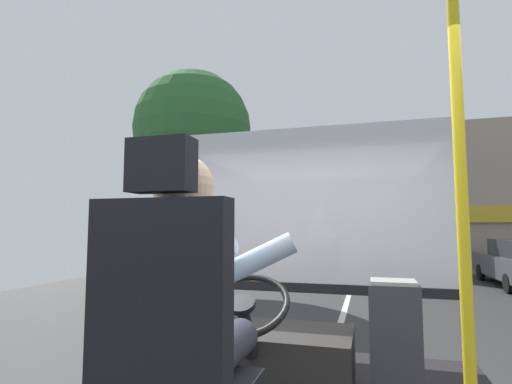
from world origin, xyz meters
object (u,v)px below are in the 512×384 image
at_px(handrail_pole, 463,215).
at_px(parked_car_black, 473,253).
at_px(parked_car_blue, 443,247).
at_px(bus_driver, 188,296).
at_px(fare_box, 395,348).
at_px(steering_console, 263,359).
at_px(driver_seat, 173,364).

relative_size(handrail_pole, parked_car_black, 0.55).
relative_size(handrail_pole, parked_car_blue, 0.50).
distance_m(bus_driver, handrail_pole, 1.06).
bearing_deg(bus_driver, parked_car_blue, 78.52).
xyz_separation_m(bus_driver, fare_box, (0.78, 1.03, -0.42)).
bearing_deg(steering_console, driver_seat, -90.00).
relative_size(driver_seat, fare_box, 1.80).
xyz_separation_m(steering_console, parked_car_black, (4.76, 15.68, -0.24)).
distance_m(steering_console, handrail_pole, 1.56).
relative_size(steering_console, fare_box, 1.48).
relative_size(bus_driver, parked_car_blue, 0.19).
bearing_deg(parked_car_blue, steering_console, -102.04).
xyz_separation_m(driver_seat, fare_box, (0.78, 1.14, -0.21)).
xyz_separation_m(bus_driver, steering_console, (0.00, 1.08, -0.57)).
xyz_separation_m(fare_box, parked_car_black, (3.97, 15.74, -0.39)).
height_order(driver_seat, bus_driver, driver_seat).
bearing_deg(handrail_pole, bus_driver, -166.02).
relative_size(bus_driver, steering_console, 0.76).
relative_size(bus_driver, fare_box, 1.12).
bearing_deg(handrail_pole, fare_box, 105.09).
bearing_deg(fare_box, steering_console, 175.85).
relative_size(handrail_pole, fare_box, 2.93).
distance_m(parked_car_black, parked_car_blue, 5.65).
distance_m(bus_driver, fare_box, 1.36).
bearing_deg(parked_car_black, parked_car_blue, 92.07).
xyz_separation_m(steering_console, handrail_pole, (0.99, -0.84, 0.87)).
distance_m(bus_driver, parked_car_black, 17.45).
height_order(bus_driver, parked_car_blue, bus_driver).
distance_m(driver_seat, fare_box, 1.39).
relative_size(steering_console, parked_car_black, 0.28).
bearing_deg(parked_car_black, bus_driver, -105.83).
height_order(driver_seat, steering_console, driver_seat).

